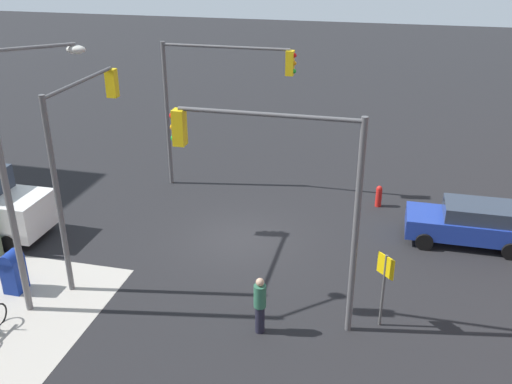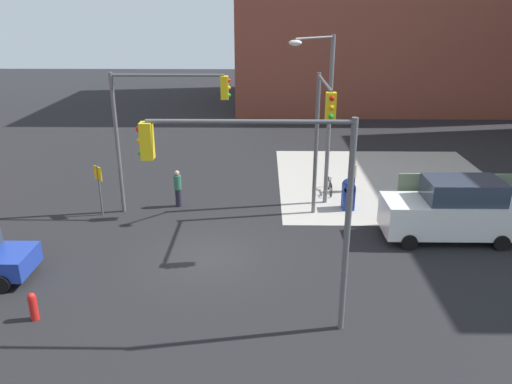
{
  "view_description": "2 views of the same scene",
  "coord_description": "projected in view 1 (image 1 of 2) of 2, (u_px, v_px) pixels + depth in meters",
  "views": [
    {
      "loc": [
        -5.05,
        18.38,
        10.63
      ],
      "look_at": [
        -1.03,
        1.65,
        2.82
      ],
      "focal_mm": 40.0,
      "sensor_mm": 36.0,
      "label": 1
    },
    {
      "loc": [
        2.11,
        -17.3,
        9.25
      ],
      "look_at": [
        1.82,
        2.28,
        1.86
      ],
      "focal_mm": 35.0,
      "sensor_mm": 36.0,
      "label": 2
    }
  ],
  "objects": [
    {
      "name": "ground_plane",
      "position": [
        240.0,
        239.0,
        21.74
      ],
      "size": [
        120.0,
        120.0,
        0.0
      ],
      "primitive_type": "plane",
      "color": "black"
    },
    {
      "name": "traffic_signal_nw_corner",
      "position": [
        284.0,
        179.0,
        15.32
      ],
      "size": [
        5.28,
        0.36,
        6.5
      ],
      "color": "#59595B",
      "rests_on": "ground"
    },
    {
      "name": "traffic_signal_se_corner",
      "position": [
        215.0,
        88.0,
        24.28
      ],
      "size": [
        5.84,
        0.36,
        6.5
      ],
      "color": "#59595B",
      "rests_on": "ground"
    },
    {
      "name": "traffic_signal_ne_corner",
      "position": [
        81.0,
        140.0,
        18.33
      ],
      "size": [
        0.36,
        4.55,
        6.5
      ],
      "color": "#59595B",
      "rests_on": "ground"
    },
    {
      "name": "street_lamp_corner",
      "position": [
        17.0,
        166.0,
        15.93
      ],
      "size": [
        2.16,
        1.89,
        8.0
      ],
      "color": "slate",
      "rests_on": "ground"
    },
    {
      "name": "warning_sign_two_way",
      "position": [
        384.0,
        278.0,
        16.31
      ],
      "size": [
        0.48,
        0.48,
        2.4
      ],
      "color": "#4C4C4C",
      "rests_on": "ground"
    },
    {
      "name": "mailbox_blue",
      "position": [
        13.0,
        270.0,
        18.32
      ],
      "size": [
        0.56,
        0.64,
        1.43
      ],
      "color": "navy",
      "rests_on": "ground"
    },
    {
      "name": "fire_hydrant",
      "position": [
        379.0,
        196.0,
        24.2
      ],
      "size": [
        0.26,
        0.26,
        0.94
      ],
      "color": "red",
      "rests_on": "ground"
    },
    {
      "name": "hatchback_blue",
      "position": [
        469.0,
        223.0,
        21.17
      ],
      "size": [
        4.39,
        2.02,
        1.62
      ],
      "color": "#1E389E",
      "rests_on": "ground"
    },
    {
      "name": "pedestrian_waiting",
      "position": [
        260.0,
        304.0,
        16.32
      ],
      "size": [
        0.36,
        0.36,
        1.82
      ],
      "rotation": [
        0.0,
        0.0,
        3.96
      ],
      "color": "#2D664C",
      "rests_on": "ground"
    }
  ]
}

